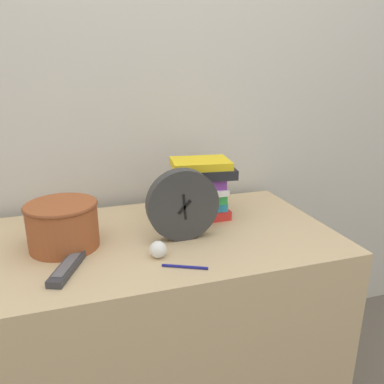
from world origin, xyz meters
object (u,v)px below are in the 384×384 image
at_px(book_stack, 201,189).
at_px(crumpled_paper_ball, 158,249).
at_px(desk_clock, 183,205).
at_px(tv_remote, 67,268).
at_px(pen, 185,267).
at_px(basket, 63,224).

bearing_deg(book_stack, crumpled_paper_ball, -130.06).
relative_size(desk_clock, crumpled_paper_ball, 4.64).
relative_size(tv_remote, pen, 1.50).
distance_m(book_stack, basket, 0.50).
distance_m(desk_clock, crumpled_paper_ball, 0.18).
bearing_deg(desk_clock, crumpled_paper_ball, -135.92).
xyz_separation_m(basket, crumpled_paper_ball, (0.26, -0.16, -0.05)).
xyz_separation_m(desk_clock, crumpled_paper_ball, (-0.11, -0.10, -0.09)).
height_order(basket, pen, basket).
distance_m(book_stack, tv_remote, 0.56).
relative_size(book_stack, crumpled_paper_ball, 4.73).
relative_size(basket, pen, 1.82).
xyz_separation_m(desk_clock, basket, (-0.37, 0.06, -0.04)).
bearing_deg(pen, desk_clock, 75.06).
bearing_deg(crumpled_paper_ball, book_stack, 49.94).
bearing_deg(basket, desk_clock, -8.46).
height_order(desk_clock, crumpled_paper_ball, desk_clock).
height_order(tv_remote, crumpled_paper_ball, crumpled_paper_ball).
relative_size(book_stack, pen, 1.97).
bearing_deg(desk_clock, tv_remote, -163.34).
bearing_deg(pen, basket, 142.65).
height_order(basket, crumpled_paper_ball, basket).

